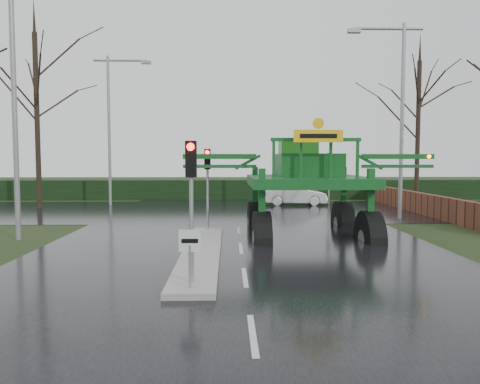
{
  "coord_description": "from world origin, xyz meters",
  "views": [
    {
      "loc": [
        -0.42,
        -12.0,
        3.09
      ],
      "look_at": [
        -0.04,
        3.61,
        2.0
      ],
      "focal_mm": 35.0,
      "sensor_mm": 36.0,
      "label": 1
    }
  ],
  "objects_px": {
    "traffic_signal_near": "(191,181)",
    "crop_sprayer": "(261,169)",
    "white_sedan": "(295,205)",
    "street_light_left_far": "(113,116)",
    "keep_left_sign": "(190,249)",
    "traffic_signal_mid": "(207,171)",
    "street_light_left_near": "(22,82)",
    "street_light_right": "(396,103)",
    "traffic_signal_far": "(329,167)"
  },
  "relations": [
    {
      "from": "traffic_signal_mid",
      "to": "keep_left_sign",
      "type": "bearing_deg",
      "value": -90.0
    },
    {
      "from": "traffic_signal_far",
      "to": "street_light_right",
      "type": "xyz_separation_m",
      "value": [
        1.69,
        -8.01,
        3.4
      ]
    },
    {
      "from": "keep_left_sign",
      "to": "street_light_left_far",
      "type": "xyz_separation_m",
      "value": [
        -6.89,
        21.5,
        4.93
      ]
    },
    {
      "from": "street_light_left_far",
      "to": "white_sedan",
      "type": "height_order",
      "value": "street_light_left_far"
    },
    {
      "from": "street_light_left_near",
      "to": "crop_sprayer",
      "type": "distance_m",
      "value": 9.6
    },
    {
      "from": "keep_left_sign",
      "to": "white_sedan",
      "type": "distance_m",
      "value": 21.53
    },
    {
      "from": "keep_left_sign",
      "to": "traffic_signal_mid",
      "type": "bearing_deg",
      "value": 90.0
    },
    {
      "from": "street_light_left_far",
      "to": "street_light_right",
      "type": "bearing_deg",
      "value": -26.02
    },
    {
      "from": "traffic_signal_mid",
      "to": "traffic_signal_far",
      "type": "bearing_deg",
      "value": 58.07
    },
    {
      "from": "traffic_signal_mid",
      "to": "street_light_left_near",
      "type": "xyz_separation_m",
      "value": [
        -6.89,
        -1.49,
        3.4
      ]
    },
    {
      "from": "crop_sprayer",
      "to": "white_sedan",
      "type": "relative_size",
      "value": 2.46
    },
    {
      "from": "street_light_left_near",
      "to": "street_light_right",
      "type": "bearing_deg",
      "value": 20.11
    },
    {
      "from": "street_light_right",
      "to": "crop_sprayer",
      "type": "distance_m",
      "value": 10.19
    },
    {
      "from": "keep_left_sign",
      "to": "traffic_signal_mid",
      "type": "height_order",
      "value": "traffic_signal_mid"
    },
    {
      "from": "traffic_signal_mid",
      "to": "white_sedan",
      "type": "bearing_deg",
      "value": 65.63
    },
    {
      "from": "street_light_right",
      "to": "crop_sprayer",
      "type": "relative_size",
      "value": 0.97
    },
    {
      "from": "street_light_left_near",
      "to": "crop_sprayer",
      "type": "bearing_deg",
      "value": -1.57
    },
    {
      "from": "street_light_left_far",
      "to": "white_sedan",
      "type": "bearing_deg",
      "value": -3.15
    },
    {
      "from": "traffic_signal_far",
      "to": "street_light_left_far",
      "type": "height_order",
      "value": "street_light_left_far"
    },
    {
      "from": "white_sedan",
      "to": "crop_sprayer",
      "type": "bearing_deg",
      "value": 167.67
    },
    {
      "from": "traffic_signal_mid",
      "to": "street_light_left_near",
      "type": "distance_m",
      "value": 7.83
    },
    {
      "from": "keep_left_sign",
      "to": "street_light_left_near",
      "type": "height_order",
      "value": "street_light_left_near"
    },
    {
      "from": "street_light_left_far",
      "to": "white_sedan",
      "type": "relative_size",
      "value": 2.39
    },
    {
      "from": "traffic_signal_far",
      "to": "street_light_left_near",
      "type": "height_order",
      "value": "street_light_left_near"
    },
    {
      "from": "traffic_signal_near",
      "to": "crop_sprayer",
      "type": "relative_size",
      "value": 0.34
    },
    {
      "from": "traffic_signal_near",
      "to": "street_light_right",
      "type": "relative_size",
      "value": 0.35
    },
    {
      "from": "white_sedan",
      "to": "traffic_signal_far",
      "type": "bearing_deg",
      "value": -73.29
    },
    {
      "from": "street_light_right",
      "to": "crop_sprayer",
      "type": "bearing_deg",
      "value": -139.69
    },
    {
      "from": "traffic_signal_near",
      "to": "street_light_left_far",
      "type": "xyz_separation_m",
      "value": [
        -6.89,
        21.01,
        3.4
      ]
    },
    {
      "from": "street_light_right",
      "to": "white_sedan",
      "type": "relative_size",
      "value": 2.39
    },
    {
      "from": "white_sedan",
      "to": "street_light_left_far",
      "type": "bearing_deg",
      "value": 87.9
    },
    {
      "from": "street_light_left_near",
      "to": "white_sedan",
      "type": "bearing_deg",
      "value": 47.4
    },
    {
      "from": "traffic_signal_near",
      "to": "white_sedan",
      "type": "relative_size",
      "value": 0.84
    },
    {
      "from": "crop_sprayer",
      "to": "white_sedan",
      "type": "height_order",
      "value": "crop_sprayer"
    },
    {
      "from": "traffic_signal_mid",
      "to": "street_light_left_far",
      "type": "height_order",
      "value": "street_light_left_far"
    },
    {
      "from": "street_light_left_near",
      "to": "street_light_right",
      "type": "xyz_separation_m",
      "value": [
        16.39,
        6.0,
        0.0
      ]
    },
    {
      "from": "street_light_left_far",
      "to": "white_sedan",
      "type": "distance_m",
      "value": 13.66
    },
    {
      "from": "crop_sprayer",
      "to": "traffic_signal_mid",
      "type": "bearing_deg",
      "value": 140.36
    },
    {
      "from": "street_light_left_near",
      "to": "white_sedan",
      "type": "distance_m",
      "value": 19.07
    },
    {
      "from": "traffic_signal_near",
      "to": "traffic_signal_mid",
      "type": "xyz_separation_m",
      "value": [
        0.0,
        8.5,
        0.0
      ]
    },
    {
      "from": "traffic_signal_far",
      "to": "white_sedan",
      "type": "relative_size",
      "value": 0.84
    },
    {
      "from": "traffic_signal_far",
      "to": "street_light_left_near",
      "type": "bearing_deg",
      "value": 43.63
    },
    {
      "from": "traffic_signal_mid",
      "to": "crop_sprayer",
      "type": "relative_size",
      "value": 0.34
    },
    {
      "from": "street_light_left_far",
      "to": "traffic_signal_far",
      "type": "bearing_deg",
      "value": 0.03
    },
    {
      "from": "traffic_signal_far",
      "to": "traffic_signal_near",
      "type": "bearing_deg",
      "value": 69.64
    },
    {
      "from": "keep_left_sign",
      "to": "traffic_signal_mid",
      "type": "distance_m",
      "value": 9.12
    },
    {
      "from": "keep_left_sign",
      "to": "traffic_signal_near",
      "type": "relative_size",
      "value": 0.38
    },
    {
      "from": "street_light_left_far",
      "to": "crop_sprayer",
      "type": "distance_m",
      "value": 17.18
    },
    {
      "from": "street_light_left_far",
      "to": "crop_sprayer",
      "type": "height_order",
      "value": "street_light_left_far"
    },
    {
      "from": "white_sedan",
      "to": "traffic_signal_near",
      "type": "bearing_deg",
      "value": 166.29
    }
  ]
}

